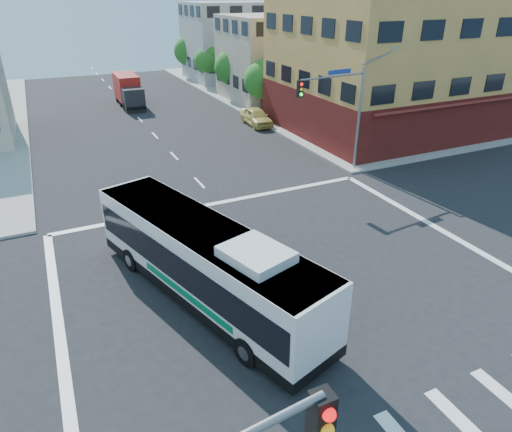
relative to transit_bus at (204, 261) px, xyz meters
name	(u,v)px	position (x,y,z in m)	size (l,w,h in m)	color
ground	(297,287)	(3.79, -0.94, -1.79)	(120.00, 120.00, 0.00)	black
sidewalk_ne	(394,84)	(38.79, 34.06, -1.71)	(50.00, 50.00, 0.15)	gray
corner_building_ne	(394,61)	(23.78, 17.54, 4.10)	(18.10, 15.44, 14.00)	#D0924A
building_east_near	(280,58)	(20.77, 33.04, 2.72)	(12.06, 10.06, 9.00)	#BCAB90
building_east_far	(233,42)	(20.77, 47.04, 3.22)	(12.06, 10.06, 10.00)	#A4A49F
signal_mast_ne	(341,101)	(12.87, 9.68, 3.19)	(7.91, 1.13, 8.07)	slate
street_tree_a	(263,78)	(15.70, 26.99, 1.80)	(3.60, 3.60, 5.53)	#321F12
street_tree_b	(232,65)	(15.70, 34.99, 1.97)	(3.80, 3.80, 5.79)	#321F12
street_tree_c	(208,59)	(15.70, 42.99, 1.67)	(3.40, 3.40, 5.29)	#321F12
street_tree_d	(189,49)	(15.70, 50.99, 2.09)	(4.00, 4.00, 6.03)	#321F12
transit_bus	(204,261)	(0.00, 0.00, 0.00)	(6.17, 12.56, 3.65)	black
box_truck	(129,91)	(4.13, 36.47, -0.22)	(2.20, 7.19, 3.23)	black
parked_car	(256,117)	(13.30, 23.44, -1.00)	(1.85, 4.61, 1.57)	#D1BD5A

